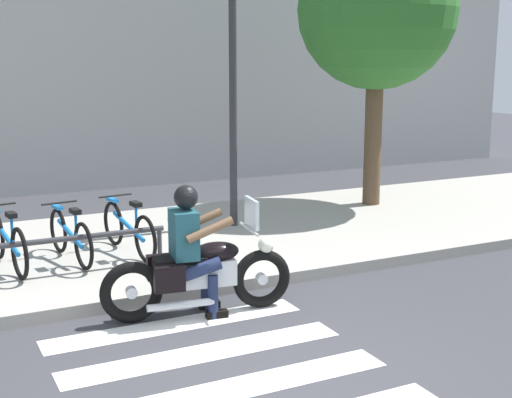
{
  "coord_description": "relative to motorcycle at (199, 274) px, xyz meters",
  "views": [
    {
      "loc": [
        -2.54,
        -5.07,
        2.79
      ],
      "look_at": [
        1.24,
        2.56,
        1.06
      ],
      "focal_mm": 49.39,
      "sensor_mm": 36.0,
      "label": 1
    }
  ],
  "objects": [
    {
      "name": "street_lamp",
      "position": [
        1.82,
        3.07,
        2.02
      ],
      "size": [
        0.28,
        0.28,
        4.08
      ],
      "color": "#2D2D33",
      "rests_on": "ground"
    },
    {
      "name": "crosswalk_stripe_2",
      "position": [
        -0.34,
        -1.78,
        -0.46
      ],
      "size": [
        2.8,
        0.4,
        0.01
      ],
      "primitive_type": "cube",
      "color": "white",
      "rests_on": "ground"
    },
    {
      "name": "tree_near_rack",
      "position": [
        4.75,
        3.47,
        3.09
      ],
      "size": [
        2.77,
        2.77,
        4.97
      ],
      "color": "brown",
      "rests_on": "ground"
    },
    {
      "name": "crosswalk_stripe_4",
      "position": [
        -0.34,
        -0.18,
        -0.46
      ],
      "size": [
        2.8,
        0.4,
        0.01
      ],
      "primitive_type": "cube",
      "color": "white",
      "rests_on": "ground"
    },
    {
      "name": "sidewalk",
      "position": [
        -0.16,
        2.67,
        -0.39
      ],
      "size": [
        24.0,
        4.4,
        0.15
      ],
      "primitive_type": "cube",
      "color": "#A8A399",
      "rests_on": "ground"
    },
    {
      "name": "rider",
      "position": [
        -0.08,
        0.01,
        0.37
      ],
      "size": [
        0.68,
        0.6,
        1.46
      ],
      "color": "#1E4C59",
      "rests_on": "ground"
    },
    {
      "name": "building_backdrop",
      "position": [
        -0.16,
        8.37,
        2.63
      ],
      "size": [
        24.0,
        1.2,
        6.19
      ],
      "primitive_type": "cube",
      "color": "#A9A9A9",
      "rests_on": "ground"
    },
    {
      "name": "crosswalk_stripe_3",
      "position": [
        -0.34,
        -0.98,
        -0.46
      ],
      "size": [
        2.8,
        0.4,
        0.01
      ],
      "primitive_type": "cube",
      "color": "white",
      "rests_on": "ground"
    },
    {
      "name": "bicycle_3",
      "position": [
        -0.93,
        2.19,
        0.02
      ],
      "size": [
        0.48,
        1.56,
        0.74
      ],
      "color": "black",
      "rests_on": "sidewalk"
    },
    {
      "name": "motorcycle",
      "position": [
        0.0,
        0.0,
        0.0
      ],
      "size": [
        2.13,
        0.74,
        1.26
      ],
      "color": "black",
      "rests_on": "ground"
    },
    {
      "name": "bike_rack",
      "position": [
        -1.71,
        1.64,
        0.1
      ],
      "size": [
        3.72,
        0.07,
        0.49
      ],
      "color": "#333338",
      "rests_on": "sidewalk"
    },
    {
      "name": "bicycle_2",
      "position": [
        -1.71,
        2.19,
        0.04
      ],
      "size": [
        0.48,
        1.69,
        0.78
      ],
      "color": "black",
      "rests_on": "sidewalk"
    },
    {
      "name": "bicycle_4",
      "position": [
        -0.15,
        2.19,
        0.03
      ],
      "size": [
        0.48,
        1.67,
        0.76
      ],
      "color": "black",
      "rests_on": "sidewalk"
    },
    {
      "name": "ground_plane",
      "position": [
        -0.16,
        -1.78,
        -0.47
      ],
      "size": [
        48.0,
        48.0,
        0.0
      ],
      "primitive_type": "plane",
      "color": "#38383D"
    }
  ]
}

